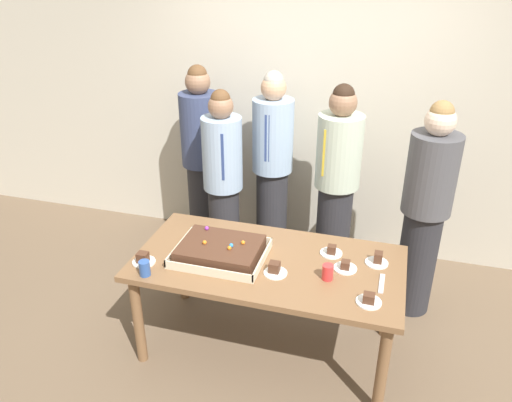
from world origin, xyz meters
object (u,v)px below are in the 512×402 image
(person_serving_front, at_px, (223,185))
(person_striped_tie_right, at_px, (272,167))
(plated_slice_far_left, at_px, (377,260))
(party_table, at_px, (268,271))
(sheet_cake, at_px, (220,251))
(plated_slice_far_right, at_px, (345,267))
(plated_slice_center_front, at_px, (143,259))
(person_green_shirt_behind, at_px, (337,185))
(person_far_right_suit, at_px, (425,210))
(drink_cup_middle, at_px, (145,268))
(person_left_edge_reaching, at_px, (202,160))
(cake_server_utensil, at_px, (382,283))
(plated_slice_near_left, at_px, (369,300))
(drink_cup_nearest, at_px, (328,272))
(plated_slice_center_back, at_px, (331,252))
(plated_slice_near_right, at_px, (275,270))

(person_serving_front, bearing_deg, person_striped_tie_right, 121.72)
(plated_slice_far_left, bearing_deg, party_table, -166.06)
(sheet_cake, height_order, plated_slice_far_right, sheet_cake)
(plated_slice_center_front, relative_size, person_serving_front, 0.09)
(party_table, relative_size, person_green_shirt_behind, 1.04)
(sheet_cake, xyz_separation_m, person_far_right_suit, (1.29, 0.80, 0.09))
(plated_slice_far_left, distance_m, drink_cup_middle, 1.49)
(person_striped_tie_right, height_order, person_far_right_suit, person_striped_tie_right)
(plated_slice_far_left, distance_m, person_far_right_suit, 0.66)
(person_far_right_suit, xyz_separation_m, person_left_edge_reaching, (-1.89, 0.39, 0.03))
(cake_server_utensil, relative_size, person_green_shirt_behind, 0.12)
(plated_slice_near_left, height_order, person_green_shirt_behind, person_green_shirt_behind)
(plated_slice_near_left, bearing_deg, plated_slice_far_right, 119.48)
(person_green_shirt_behind, bearing_deg, person_serving_front, -46.53)
(plated_slice_center_front, xyz_separation_m, drink_cup_middle, (0.07, -0.12, 0.02))
(person_striped_tie_right, bearing_deg, drink_cup_nearest, 30.29)
(plated_slice_center_back, xyz_separation_m, drink_cup_nearest, (0.02, -0.29, 0.03))
(cake_server_utensil, xyz_separation_m, person_left_edge_reaching, (-1.65, 1.20, 0.17))
(drink_cup_nearest, bearing_deg, party_table, 167.08)
(plated_slice_near_left, bearing_deg, drink_cup_nearest, 147.54)
(party_table, relative_size, plated_slice_center_back, 11.72)
(person_striped_tie_right, bearing_deg, cake_server_utensil, 41.48)
(party_table, height_order, plated_slice_near_right, plated_slice_near_right)
(sheet_cake, bearing_deg, person_green_shirt_behind, 59.44)
(plated_slice_far_left, height_order, plated_slice_center_front, same)
(person_serving_front, height_order, person_far_right_suit, person_far_right_suit)
(plated_slice_far_left, distance_m, person_striped_tie_right, 1.40)
(drink_cup_middle, relative_size, person_green_shirt_behind, 0.06)
(plated_slice_near_right, distance_m, drink_cup_nearest, 0.33)
(person_serving_front, distance_m, person_left_edge_reaching, 0.48)
(plated_slice_center_back, distance_m, drink_cup_middle, 1.23)
(plated_slice_center_front, distance_m, person_serving_front, 1.07)
(sheet_cake, bearing_deg, person_far_right_suit, 31.65)
(plated_slice_far_left, bearing_deg, plated_slice_near_right, -154.28)
(plated_slice_near_right, xyz_separation_m, plated_slice_far_left, (0.61, 0.30, -0.00))
(plated_slice_center_front, height_order, cake_server_utensil, plated_slice_center_front)
(person_serving_front, bearing_deg, party_table, 18.50)
(cake_server_utensil, bearing_deg, plated_slice_center_back, 144.07)
(sheet_cake, xyz_separation_m, drink_cup_middle, (-0.38, -0.33, 0.00))
(plated_slice_center_back, bearing_deg, person_left_edge_reaching, 143.94)
(plated_slice_near_left, distance_m, person_green_shirt_behind, 1.32)
(plated_slice_far_right, bearing_deg, drink_cup_nearest, -124.11)
(party_table, height_order, drink_cup_middle, drink_cup_middle)
(party_table, bearing_deg, drink_cup_middle, -152.15)
(plated_slice_near_left, height_order, plated_slice_far_left, plated_slice_far_left)
(drink_cup_middle, xyz_separation_m, person_serving_front, (0.11, 1.17, 0.07))
(party_table, distance_m, person_green_shirt_behind, 1.07)
(drink_cup_middle, bearing_deg, plated_slice_far_right, 19.10)
(drink_cup_middle, height_order, person_serving_front, person_serving_front)
(plated_slice_near_left, relative_size, person_striped_tie_right, 0.09)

